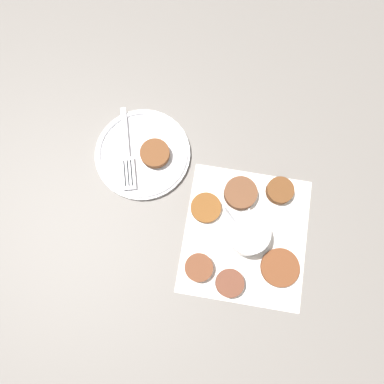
% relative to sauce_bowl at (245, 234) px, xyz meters
% --- Properties ---
extents(ground_plane, '(4.00, 4.00, 0.00)m').
position_rel_sauce_bowl_xyz_m(ground_plane, '(-0.02, -0.00, -0.03)').
color(ground_plane, '#605B56').
extents(napkin, '(0.30, 0.28, 0.00)m').
position_rel_sauce_bowl_xyz_m(napkin, '(0.00, -0.00, -0.03)').
color(napkin, silver).
rests_on(napkin, ground_plane).
extents(sauce_bowl, '(0.09, 0.09, 0.10)m').
position_rel_sauce_bowl_xyz_m(sauce_bowl, '(0.00, 0.00, 0.00)').
color(sauce_bowl, silver).
rests_on(sauce_bowl, napkin).
extents(fritter_0, '(0.06, 0.06, 0.02)m').
position_rel_sauce_bowl_xyz_m(fritter_0, '(-0.10, 0.03, -0.01)').
color(fritter_0, brown).
rests_on(fritter_0, napkin).
extents(fritter_1, '(0.08, 0.08, 0.01)m').
position_rel_sauce_bowl_xyz_m(fritter_1, '(-0.06, -0.07, -0.02)').
color(fritter_1, brown).
rests_on(fritter_1, napkin).
extents(fritter_2, '(0.06, 0.06, 0.01)m').
position_rel_sauce_bowl_xyz_m(fritter_2, '(0.05, 0.08, -0.02)').
color(fritter_2, brown).
rests_on(fritter_2, napkin).
extents(fritter_3, '(0.06, 0.06, 0.02)m').
position_rel_sauce_bowl_xyz_m(fritter_3, '(0.10, -0.07, -0.01)').
color(fritter_3, '#583319').
rests_on(fritter_3, napkin).
extents(fritter_4, '(0.06, 0.06, 0.02)m').
position_rel_sauce_bowl_xyz_m(fritter_4, '(-0.07, 0.09, -0.01)').
color(fritter_4, brown).
rests_on(fritter_4, napkin).
extents(fritter_5, '(0.07, 0.07, 0.02)m').
position_rel_sauce_bowl_xyz_m(fritter_5, '(0.09, 0.01, -0.01)').
color(fritter_5, brown).
rests_on(fritter_5, napkin).
extents(serving_plate, '(0.21, 0.21, 0.02)m').
position_rel_sauce_bowl_xyz_m(serving_plate, '(0.17, 0.22, -0.02)').
color(serving_plate, silver).
rests_on(serving_plate, ground_plane).
extents(fritter_on_plate, '(0.06, 0.06, 0.02)m').
position_rel_sauce_bowl_xyz_m(fritter_on_plate, '(0.16, 0.20, -0.00)').
color(fritter_on_plate, brown).
rests_on(fritter_on_plate, serving_plate).
extents(fork, '(0.19, 0.05, 0.00)m').
position_rel_sauce_bowl_xyz_m(fork, '(0.15, 0.26, -0.01)').
color(fork, silver).
rests_on(fork, serving_plate).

